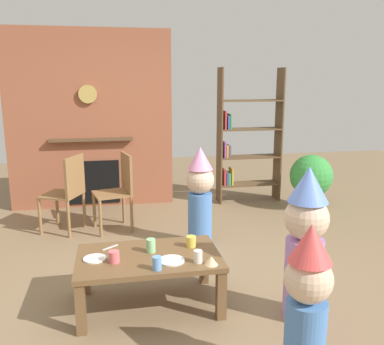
# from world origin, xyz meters

# --- Properties ---
(ground_plane) EXTENTS (12.00, 12.00, 0.00)m
(ground_plane) POSITION_xyz_m (0.00, 0.00, 0.00)
(ground_plane) COLOR #846B4C
(brick_fireplace_feature) EXTENTS (2.20, 0.28, 2.40)m
(brick_fireplace_feature) POSITION_xyz_m (-0.83, 2.60, 1.19)
(brick_fireplace_feature) COLOR #935138
(brick_fireplace_feature) RESTS_ON ground_plane
(bookshelf) EXTENTS (0.90, 0.28, 1.90)m
(bookshelf) POSITION_xyz_m (1.31, 2.40, 0.86)
(bookshelf) COLOR brown
(bookshelf) RESTS_ON ground_plane
(coffee_table) EXTENTS (1.09, 0.67, 0.42)m
(coffee_table) POSITION_xyz_m (-0.32, -0.26, 0.36)
(coffee_table) COLOR brown
(coffee_table) RESTS_ON ground_plane
(paper_cup_near_left) EXTENTS (0.08, 0.08, 0.09)m
(paper_cup_near_left) POSITION_xyz_m (-0.58, -0.33, 0.46)
(paper_cup_near_left) COLOR #E5666B
(paper_cup_near_left) RESTS_ON coffee_table
(paper_cup_near_right) EXTENTS (0.06, 0.06, 0.09)m
(paper_cup_near_right) POSITION_xyz_m (0.03, -0.45, 0.47)
(paper_cup_near_right) COLOR silver
(paper_cup_near_right) RESTS_ON coffee_table
(paper_cup_center) EXTENTS (0.07, 0.07, 0.10)m
(paper_cup_center) POSITION_xyz_m (-0.28, -0.51, 0.47)
(paper_cup_center) COLOR #669EE0
(paper_cup_center) RESTS_ON coffee_table
(paper_cup_far_left) EXTENTS (0.07, 0.07, 0.11)m
(paper_cup_far_left) POSITION_xyz_m (-0.29, -0.19, 0.47)
(paper_cup_far_left) COLOR #8CD18C
(paper_cup_far_left) RESTS_ON coffee_table
(paper_cup_far_right) EXTENTS (0.08, 0.08, 0.09)m
(paper_cup_far_right) POSITION_xyz_m (0.04, -0.15, 0.46)
(paper_cup_far_right) COLOR #F2CC4C
(paper_cup_far_right) RESTS_ON coffee_table
(paper_plate_front) EXTENTS (0.17, 0.17, 0.01)m
(paper_plate_front) POSITION_xyz_m (-0.72, -0.25, 0.43)
(paper_plate_front) COLOR white
(paper_plate_front) RESTS_ON coffee_table
(paper_plate_rear) EXTENTS (0.19, 0.19, 0.01)m
(paper_plate_rear) POSITION_xyz_m (-0.16, -0.39, 0.43)
(paper_plate_rear) COLOR white
(paper_plate_rear) RESTS_ON coffee_table
(birthday_cake_slice) EXTENTS (0.10, 0.10, 0.06)m
(birthday_cake_slice) POSITION_xyz_m (0.12, -0.51, 0.45)
(birthday_cake_slice) COLOR #EAC68C
(birthday_cake_slice) RESTS_ON coffee_table
(table_fork) EXTENTS (0.13, 0.10, 0.01)m
(table_fork) POSITION_xyz_m (-0.61, -0.05, 0.42)
(table_fork) COLOR silver
(table_fork) RESTS_ON coffee_table
(child_with_cone_hat) EXTENTS (0.27, 0.27, 0.98)m
(child_with_cone_hat) POSITION_xyz_m (0.48, -1.29, 0.52)
(child_with_cone_hat) COLOR #4C7FC6
(child_with_cone_hat) RESTS_ON ground_plane
(child_in_pink) EXTENTS (0.32, 0.32, 1.15)m
(child_in_pink) POSITION_xyz_m (0.78, -0.64, 0.61)
(child_in_pink) COLOR #B27FCC
(child_in_pink) RESTS_ON ground_plane
(child_by_the_chairs) EXTENTS (0.29, 0.29, 1.06)m
(child_by_the_chairs) POSITION_xyz_m (0.33, 0.89, 0.56)
(child_by_the_chairs) COLOR #4C7FC6
(child_by_the_chairs) RESTS_ON ground_plane
(dining_chair_left) EXTENTS (0.53, 0.53, 0.90)m
(dining_chair_left) POSITION_xyz_m (-1.07, 1.56, 0.51)
(dining_chair_left) COLOR olive
(dining_chair_left) RESTS_ON ground_plane
(dining_chair_middle) EXTENTS (0.48, 0.48, 0.90)m
(dining_chair_middle) POSITION_xyz_m (-0.49, 1.55, 0.51)
(dining_chair_middle) COLOR olive
(dining_chair_middle) RESTS_ON ground_plane
(potted_plant_tall) EXTENTS (0.57, 0.57, 0.75)m
(potted_plant_tall) POSITION_xyz_m (2.08, 1.85, 0.45)
(potted_plant_tall) COLOR beige
(potted_plant_tall) RESTS_ON ground_plane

